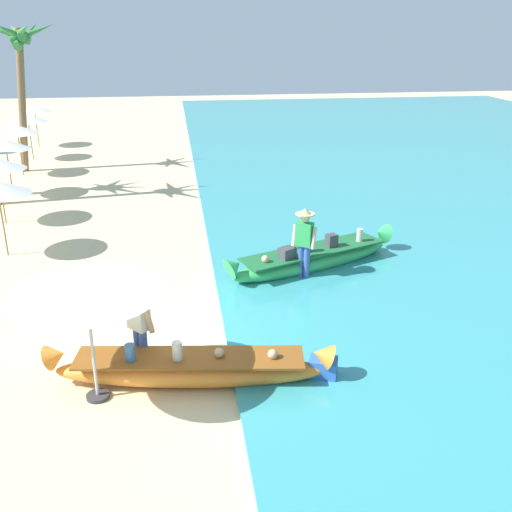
{
  "coord_description": "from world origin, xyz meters",
  "views": [
    {
      "loc": [
        0.48,
        -9.17,
        5.46
      ],
      "look_at": [
        2.07,
        2.26,
        0.9
      ],
      "focal_mm": 41.47,
      "sensor_mm": 36.0,
      "label": 1
    }
  ],
  "objects_px": {
    "palm_tree_leaning_seaward": "(20,50)",
    "person_vendor_hatted": "(304,239)",
    "cooler_box": "(323,370)",
    "patio_umbrella_large": "(84,280)",
    "boat_orange_foreground": "(190,369)",
    "person_tourist_customer": "(139,323)",
    "boat_green_midground": "(313,258)"
  },
  "relations": [
    {
      "from": "person_tourist_customer",
      "to": "boat_green_midground",
      "type": "bearing_deg",
      "value": 45.12
    },
    {
      "from": "person_vendor_hatted",
      "to": "patio_umbrella_large",
      "type": "distance_m",
      "value": 5.83
    },
    {
      "from": "palm_tree_leaning_seaward",
      "to": "cooler_box",
      "type": "height_order",
      "value": "palm_tree_leaning_seaward"
    },
    {
      "from": "boat_orange_foreground",
      "to": "boat_green_midground",
      "type": "relative_size",
      "value": 1.04
    },
    {
      "from": "boat_orange_foreground",
      "to": "person_vendor_hatted",
      "type": "relative_size",
      "value": 2.72
    },
    {
      "from": "boat_orange_foreground",
      "to": "palm_tree_leaning_seaward",
      "type": "xyz_separation_m",
      "value": [
        -5.53,
        15.78,
        4.24
      ]
    },
    {
      "from": "boat_green_midground",
      "to": "person_vendor_hatted",
      "type": "height_order",
      "value": "person_vendor_hatted"
    },
    {
      "from": "boat_orange_foreground",
      "to": "cooler_box",
      "type": "xyz_separation_m",
      "value": [
        2.15,
        -0.21,
        -0.07
      ]
    },
    {
      "from": "boat_orange_foreground",
      "to": "patio_umbrella_large",
      "type": "distance_m",
      "value": 2.27
    },
    {
      "from": "boat_green_midground",
      "to": "person_vendor_hatted",
      "type": "relative_size",
      "value": 2.61
    },
    {
      "from": "boat_orange_foreground",
      "to": "cooler_box",
      "type": "distance_m",
      "value": 2.16
    },
    {
      "from": "person_tourist_customer",
      "to": "boat_orange_foreground",
      "type": "bearing_deg",
      "value": -33.51
    },
    {
      "from": "boat_orange_foreground",
      "to": "patio_umbrella_large",
      "type": "bearing_deg",
      "value": -172.13
    },
    {
      "from": "person_tourist_customer",
      "to": "cooler_box",
      "type": "relative_size",
      "value": 3.55
    },
    {
      "from": "boat_green_midground",
      "to": "palm_tree_leaning_seaward",
      "type": "xyz_separation_m",
      "value": [
        -8.56,
        11.42,
        4.22
      ]
    },
    {
      "from": "boat_green_midground",
      "to": "person_vendor_hatted",
      "type": "distance_m",
      "value": 0.96
    },
    {
      "from": "boat_green_midground",
      "to": "patio_umbrella_large",
      "type": "distance_m",
      "value": 6.61
    },
    {
      "from": "boat_green_midground",
      "to": "patio_umbrella_large",
      "type": "relative_size",
      "value": 1.96
    },
    {
      "from": "boat_orange_foreground",
      "to": "patio_umbrella_large",
      "type": "height_order",
      "value": "patio_umbrella_large"
    },
    {
      "from": "patio_umbrella_large",
      "to": "boat_green_midground",
      "type": "bearing_deg",
      "value": 45.46
    },
    {
      "from": "cooler_box",
      "to": "patio_umbrella_large",
      "type": "bearing_deg",
      "value": -159.51
    },
    {
      "from": "person_tourist_customer",
      "to": "palm_tree_leaning_seaward",
      "type": "distance_m",
      "value": 16.38
    },
    {
      "from": "boat_green_midground",
      "to": "person_vendor_hatted",
      "type": "bearing_deg",
      "value": -121.52
    },
    {
      "from": "boat_orange_foreground",
      "to": "palm_tree_leaning_seaward",
      "type": "height_order",
      "value": "palm_tree_leaning_seaward"
    },
    {
      "from": "person_vendor_hatted",
      "to": "cooler_box",
      "type": "bearing_deg",
      "value": -97.61
    },
    {
      "from": "boat_green_midground",
      "to": "person_tourist_customer",
      "type": "xyz_separation_m",
      "value": [
        -3.82,
        -3.83,
        0.59
      ]
    },
    {
      "from": "person_tourist_customer",
      "to": "palm_tree_leaning_seaward",
      "type": "height_order",
      "value": "palm_tree_leaning_seaward"
    },
    {
      "from": "patio_umbrella_large",
      "to": "palm_tree_leaning_seaward",
      "type": "relative_size",
      "value": 0.41
    },
    {
      "from": "palm_tree_leaning_seaward",
      "to": "person_vendor_hatted",
      "type": "bearing_deg",
      "value": -55.58
    },
    {
      "from": "boat_green_midground",
      "to": "cooler_box",
      "type": "relative_size",
      "value": 10.09
    },
    {
      "from": "person_vendor_hatted",
      "to": "person_tourist_customer",
      "type": "distance_m",
      "value": 4.77
    },
    {
      "from": "person_vendor_hatted",
      "to": "cooler_box",
      "type": "height_order",
      "value": "person_vendor_hatted"
    }
  ]
}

